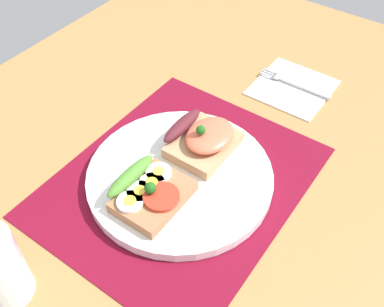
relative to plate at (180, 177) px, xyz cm
name	(u,v)px	position (x,y,z in cm)	size (l,w,h in cm)	color
ground_plane	(180,188)	(0.00, 0.00, -2.68)	(120.00, 90.00, 3.20)	#A37440
placemat	(180,181)	(0.00, 0.00, -0.93)	(38.33, 31.76, 0.30)	maroon
plate	(180,177)	(0.00, 0.00, 0.00)	(26.80, 26.80, 1.57)	white
sandwich_egg_tomato	(151,192)	(-5.97, 0.45, 2.14)	(10.22, 9.19, 3.81)	#A06B47
sandwich_salmon	(205,139)	(6.17, -0.04, 2.62)	(10.13, 9.55, 5.20)	tan
napkin	(293,87)	(29.19, -3.51, -0.78)	(13.31, 12.79, 0.60)	white
fork	(293,83)	(29.69, -3.20, -0.32)	(1.62, 13.54, 0.32)	#B7B7BC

